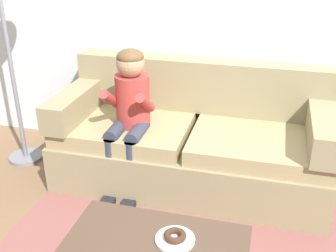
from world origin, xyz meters
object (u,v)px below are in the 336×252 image
coffee_table (156,250)px  donut (175,236)px  couch (192,142)px  person_child (129,108)px

coffee_table → donut: 0.13m
coffee_table → couch: bearing=93.1°
person_child → donut: 1.21m
couch → person_child: person_child is taller
person_child → donut: person_child is taller
coffee_table → donut: donut is taller
donut → couch: bearing=97.5°
couch → donut: bearing=-82.5°
person_child → donut: size_ratio=9.18×
person_child → coffee_table: bearing=-64.4°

